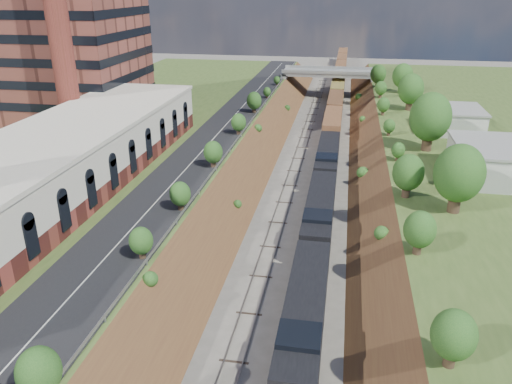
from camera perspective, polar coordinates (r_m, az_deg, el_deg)
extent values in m
cube|color=#3F5623|center=(85.08, -16.67, 4.42)|extent=(44.00, 180.00, 5.00)
cube|color=brown|center=(78.71, -1.96, 2.00)|extent=(10.00, 180.00, 10.00)
cube|color=brown|center=(77.38, 14.19, 0.92)|extent=(10.00, 180.00, 10.00)
cube|color=gray|center=(77.44, 4.14, 1.66)|extent=(1.58, 180.00, 0.18)
cube|color=gray|center=(77.12, 7.98, 1.41)|extent=(1.58, 180.00, 0.18)
cube|color=black|center=(78.12, -5.25, 5.66)|extent=(8.00, 180.00, 0.10)
cube|color=#99999E|center=(77.01, -2.30, 5.88)|extent=(0.06, 171.00, 0.30)
cube|color=maroon|center=(63.52, -21.54, 1.08)|extent=(14.00, 62.00, 2.20)
cube|color=silver|center=(62.49, -21.96, 3.85)|extent=(14.00, 62.00, 4.30)
cube|color=silver|center=(61.83, -22.29, 5.95)|extent=(14.30, 62.30, 0.50)
cylinder|color=maroon|center=(79.27, -21.95, 19.15)|extent=(3.20, 3.20, 40.00)
cube|color=gray|center=(137.18, 3.35, 12.26)|extent=(1.50, 8.00, 6.20)
cube|color=gray|center=(136.38, 13.18, 11.66)|extent=(1.50, 8.00, 6.20)
cube|color=gray|center=(135.77, 8.33, 13.29)|extent=(24.00, 8.00, 1.00)
cube|color=gray|center=(131.70, 8.27, 13.36)|extent=(24.00, 0.30, 0.80)
cube|color=gray|center=(139.60, 8.43, 13.87)|extent=(24.00, 0.30, 0.80)
cube|color=silver|center=(69.82, 25.35, 3.13)|extent=(9.00, 12.00, 4.00)
cube|color=silver|center=(90.35, 21.80, 7.63)|extent=(8.00, 10.00, 3.60)
cylinder|color=#473323|center=(57.54, 21.75, -0.92)|extent=(1.30, 1.30, 2.62)
ellipsoid|color=#1E511C|center=(56.44, 22.21, 2.01)|extent=(5.25, 5.25, 6.30)
cylinder|color=#473323|center=(42.24, -14.72, -9.79)|extent=(0.66, 0.66, 1.22)
ellipsoid|color=#1E511C|center=(41.49, -14.92, -8.07)|extent=(2.45, 2.45, 2.94)
cube|color=black|center=(42.77, 5.58, -13.61)|extent=(3.24, 19.45, 3.24)
cube|color=silver|center=(36.28, 4.37, -20.87)|extent=(2.98, 3.00, 0.15)
cube|color=black|center=(37.67, 4.95, -16.32)|extent=(3.18, 3.10, 0.90)
cube|color=black|center=(60.49, 7.30, -2.20)|extent=(3.24, 19.45, 3.24)
cube|color=black|center=(79.52, 8.19, 3.92)|extent=(3.24, 19.45, 3.24)
cube|color=brown|center=(148.47, 9.50, 12.69)|extent=(3.24, 120.47, 3.89)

